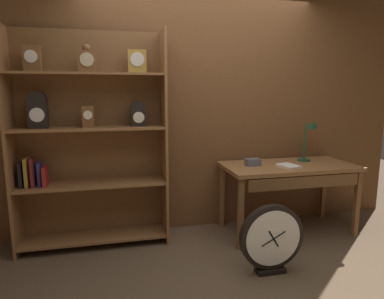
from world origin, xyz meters
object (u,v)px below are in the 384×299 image
at_px(toolbox_small, 253,162).
at_px(open_repair_manual, 289,166).
at_px(workbench, 290,172).
at_px(bookshelf, 89,139).
at_px(round_clock_large, 272,239).
at_px(desk_lamp, 309,137).

height_order(toolbox_small, open_repair_manual, toolbox_small).
bearing_deg(workbench, toolbox_small, 171.30).
relative_size(bookshelf, round_clock_large, 3.50).
relative_size(toolbox_small, open_repair_manual, 0.70).
relative_size(workbench, round_clock_large, 2.33).
xyz_separation_m(open_repair_manual, round_clock_large, (-0.48, -0.63, -0.46)).
height_order(workbench, open_repair_manual, open_repair_manual).
height_order(desk_lamp, open_repair_manual, desk_lamp).
distance_m(bookshelf, workbench, 2.09).
bearing_deg(workbench, desk_lamp, 24.09).
xyz_separation_m(bookshelf, toolbox_small, (1.64, -0.14, -0.28)).
relative_size(toolbox_small, round_clock_large, 0.26).
distance_m(workbench, open_repair_manual, 0.15).
distance_m(bookshelf, toolbox_small, 1.67).
distance_m(workbench, round_clock_large, 0.98).
bearing_deg(toolbox_small, workbench, -8.70).
bearing_deg(desk_lamp, round_clock_large, -134.68).
height_order(workbench, desk_lamp, desk_lamp).
distance_m(workbench, desk_lamp, 0.48).
height_order(open_repair_manual, round_clock_large, open_repair_manual).
bearing_deg(workbench, round_clock_large, -127.31).
bearing_deg(bookshelf, round_clock_large, -32.02).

